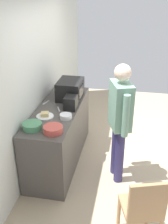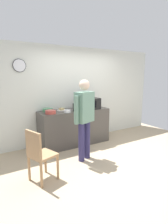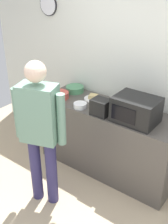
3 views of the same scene
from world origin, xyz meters
The scene contains 13 objects.
ground_plane centered at (0.00, 0.00, 0.00)m, with size 6.00×6.00×0.00m, color tan.
back_wall centered at (0.00, 1.60, 1.30)m, with size 5.40×0.13×2.60m.
kitchen_counter centered at (-0.30, 1.22, 0.47)m, with size 1.88×0.62×0.94m, color #4C4742.
microwave centered at (0.12, 1.13, 1.09)m, with size 0.50×0.39×0.30m.
sandwich_plate centered at (-0.61, 1.32, 0.96)m, with size 0.25×0.25×0.06m.
salad_bowl centered at (-1.01, 1.08, 0.98)m, with size 0.25×0.25×0.08m, color #C64C42.
cereal_bowl centered at (-0.97, 1.38, 0.98)m, with size 0.26×0.26×0.08m, color #4C8E60.
mixing_bowl centered at (-0.60, 1.02, 0.97)m, with size 0.17×0.17×0.06m, color white.
toaster centered at (-0.29, 1.02, 1.04)m, with size 0.22×0.18×0.20m, color black.
fork_utensil centered at (-0.14, 1.46, 0.94)m, with size 0.17×0.02×0.01m, color silver.
spoon_utensil centered at (-0.34, 1.20, 0.94)m, with size 0.17×0.02×0.01m, color silver.
person_standing centered at (-0.57, 0.27, 1.02)m, with size 0.56×0.36×1.75m.
wooden_chair centered at (-1.68, -0.08, 0.52)m, with size 0.50×0.50×0.94m.
Camera 2 is at (-2.56, -2.98, 1.83)m, focal length 29.45 mm.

